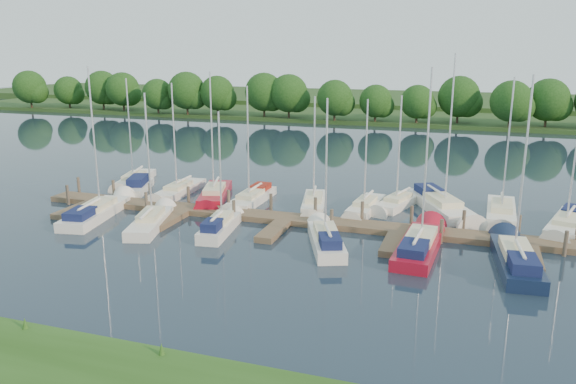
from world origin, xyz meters
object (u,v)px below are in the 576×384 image
(sailboat_n_0, at_px, (134,181))
(dock, at_px, (284,222))
(motorboat, at_px, (138,188))
(sailboat_s_2, at_px, (220,228))
(sailboat_n_5, at_px, (314,205))

(sailboat_n_0, bearing_deg, dock, 143.17)
(motorboat, xyz_separation_m, sailboat_s_2, (11.56, -7.85, 0.00))
(sailboat_s_2, bearing_deg, sailboat_n_5, 52.72)
(motorboat, bearing_deg, sailboat_n_0, -69.77)
(motorboat, height_order, sailboat_n_5, sailboat_n_5)
(sailboat_n_0, height_order, sailboat_n_5, sailboat_n_0)
(sailboat_n_0, distance_m, sailboat_n_5, 17.96)
(sailboat_n_0, relative_size, sailboat_n_5, 1.10)
(dock, xyz_separation_m, sailboat_n_5, (0.86, 4.64, 0.08))
(sailboat_n_5, bearing_deg, sailboat_n_0, -20.25)
(motorboat, relative_size, sailboat_n_5, 0.65)
(motorboat, bearing_deg, dock, 143.53)
(sailboat_n_5, height_order, sailboat_s_2, sailboat_n_5)
(sailboat_s_2, bearing_deg, motorboat, 138.08)
(dock, bearing_deg, sailboat_n_5, 79.50)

